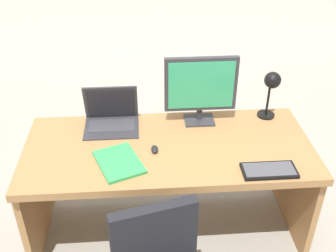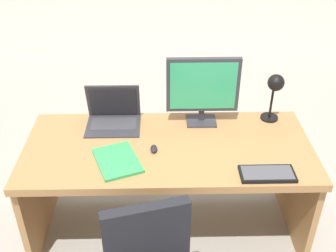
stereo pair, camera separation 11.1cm
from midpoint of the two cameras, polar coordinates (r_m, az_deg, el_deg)
The scene contains 8 objects.
ground at distance 4.22m, azimuth 0.33°, elevation 1.06°, with size 12.00×12.00×0.00m, color gray.
desk at distance 2.71m, azimuth 1.18°, elevation -5.35°, with size 1.80×0.79×0.73m.
monitor at distance 2.68m, azimuth 6.06°, elevation 5.34°, with size 0.47×0.16×0.47m.
laptop at distance 2.77m, azimuth -6.46°, elevation 1.98°, with size 0.36×0.28×0.27m.
keyboard at distance 2.41m, azimuth 14.91°, elevation -6.45°, with size 0.31×0.15×0.02m.
mouse at distance 2.51m, azimuth -0.72°, elevation -3.20°, with size 0.04×0.07×0.03m.
desk_lamp at distance 2.79m, azimuth 15.73°, elevation 5.04°, with size 0.12×0.15×0.35m.
book at distance 2.44m, azimuth -5.76°, elevation -4.80°, with size 0.33×0.38×0.02m.
Camera 2 is at (-0.05, -2.08, 2.23)m, focal length 43.91 mm.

